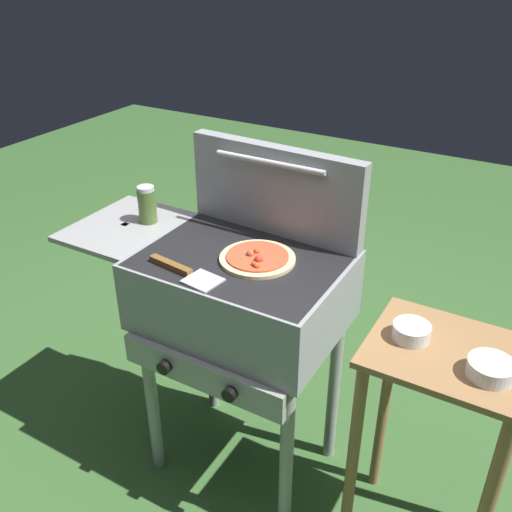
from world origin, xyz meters
TOP-DOWN VIEW (x-y plane):
  - ground_plane at (0.00, 0.00)m, footprint 8.00×8.00m
  - grill at (-0.01, -0.00)m, footprint 0.96×0.53m
  - grill_lid_open at (0.00, 0.21)m, footprint 0.63×0.09m
  - pizza_pepperoni at (0.05, 0.01)m, footprint 0.24×0.24m
  - sauce_jar at (-0.42, 0.06)m, footprint 0.06×0.06m
  - spatula at (-0.10, -0.17)m, footprint 0.27×0.10m
  - prep_table at (0.66, 0.00)m, footprint 0.44×0.36m
  - topping_bowl_near at (0.77, -0.05)m, footprint 0.12×0.12m
  - topping_bowl_far at (0.55, 0.00)m, footprint 0.11×0.11m

SIDE VIEW (x-z plane):
  - ground_plane at x=0.00m, z-range 0.00..0.00m
  - prep_table at x=0.66m, z-range 0.17..0.96m
  - grill at x=-0.01m, z-range 0.31..1.21m
  - topping_bowl_near at x=0.77m, z-range 0.79..0.84m
  - topping_bowl_far at x=0.55m, z-range 0.79..0.84m
  - spatula at x=-0.10m, z-range 0.90..0.92m
  - pizza_pepperoni at x=0.05m, z-range 0.89..0.93m
  - sauce_jar at x=-0.42m, z-range 0.90..1.03m
  - grill_lid_open at x=0.00m, z-range 0.90..1.20m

